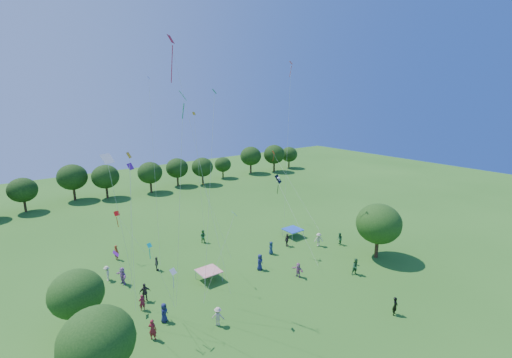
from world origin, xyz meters
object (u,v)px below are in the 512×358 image
object	(u,v)px
tent_red_stripe	(209,271)
tent_blue	(293,230)
near_tree_west	(97,341)
red_high_kite	(181,88)
pirate_kite	(279,181)
near_tree_east	(379,224)
man_in_black	(395,306)
near_tree_north	(76,294)

from	to	relation	value
tent_red_stripe	tent_blue	bearing A→B (deg)	11.84
near_tree_west	red_high_kite	distance (m)	19.26
near_tree_west	pirate_kite	xyz separation A→B (m)	(22.16, 8.85, 5.01)
near_tree_east	man_in_black	size ratio (longest dim) A/B	3.90
near_tree_west	pirate_kite	distance (m)	24.38
near_tree_north	red_high_kite	size ratio (longest dim) A/B	0.24
man_in_black	pirate_kite	distance (m)	17.38
tent_blue	near_tree_west	bearing A→B (deg)	-157.14
near_tree_east	tent_blue	size ratio (longest dim) A/B	2.96
man_in_black	near_tree_west	bearing A→B (deg)	144.94
near_tree_west	near_tree_east	size ratio (longest dim) A/B	0.93
man_in_black	red_high_kite	size ratio (longest dim) A/B	0.08
tent_red_stripe	red_high_kite	bearing A→B (deg)	-154.31
near_tree_west	red_high_kite	size ratio (longest dim) A/B	0.27
tent_red_stripe	red_high_kite	xyz separation A→B (m)	(-2.61, -1.26, 18.05)
tent_blue	tent_red_stripe	bearing A→B (deg)	-168.16
near_tree_west	red_high_kite	xyz separation A→B (m)	(9.66, 7.01, 15.11)
tent_red_stripe	near_tree_north	bearing A→B (deg)	-176.93
near_tree_north	pirate_kite	world-z (taller)	pirate_kite
near_tree_west	red_high_kite	bearing A→B (deg)	35.97
near_tree_north	near_tree_east	bearing A→B (deg)	-12.34
pirate_kite	red_high_kite	xyz separation A→B (m)	(-12.50, -1.84, 10.10)
near_tree_east	red_high_kite	bearing A→B (deg)	163.85
near_tree_west	near_tree_east	xyz separation A→B (m)	(30.58, 0.96, 0.21)
pirate_kite	tent_red_stripe	bearing A→B (deg)	-176.65
man_in_black	tent_blue	bearing A→B (deg)	56.68
near_tree_west	near_tree_north	distance (m)	7.65
near_tree_west	pirate_kite	bearing A→B (deg)	21.77
near_tree_east	man_in_black	distance (m)	11.66
near_tree_west	man_in_black	xyz separation A→B (m)	(22.26, -6.49, -3.14)
near_tree_east	man_in_black	bearing A→B (deg)	-138.12
near_tree_north	man_in_black	world-z (taller)	near_tree_north
near_tree_east	tent_blue	xyz separation A→B (m)	(-3.69, 10.37, -3.16)
near_tree_east	pirate_kite	distance (m)	12.49
near_tree_north	pirate_kite	distance (m)	22.76
near_tree_north	near_tree_east	xyz separation A→B (m)	(30.44, -6.66, 0.83)
near_tree_east	red_high_kite	xyz separation A→B (m)	(-20.91, 6.05, 14.90)
near_tree_north	tent_blue	distance (m)	27.10
pirate_kite	near_tree_east	bearing A→B (deg)	-43.16
tent_red_stripe	man_in_black	bearing A→B (deg)	-55.93
near_tree_east	tent_red_stripe	xyz separation A→B (m)	(-18.30, 7.31, -3.16)
tent_red_stripe	near_tree_west	bearing A→B (deg)	-146.04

